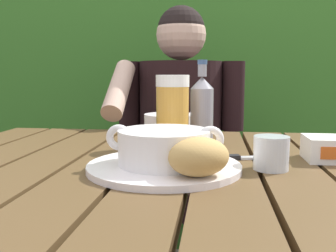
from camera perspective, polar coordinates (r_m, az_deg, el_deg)
dining_table at (r=0.78m, az=-1.01°, el=-13.56°), size 1.11×0.94×0.77m
hedge_backdrop at (r=2.30m, az=9.43°, el=9.59°), size 3.68×0.99×2.36m
chair_near_diner at (r=1.70m, az=2.35°, el=-8.59°), size 0.42×0.46×0.93m
person_eating at (r=1.45m, az=1.66°, el=-1.66°), size 0.48×0.47×1.21m
serving_plate at (r=0.72m, az=-0.60°, el=-6.16°), size 0.29×0.29×0.01m
soup_bowl at (r=0.71m, az=-0.60°, el=-3.02°), size 0.22×0.17×0.07m
bread_roll at (r=0.63m, az=4.67°, el=-4.65°), size 0.13×0.12×0.07m
beer_glass at (r=0.93m, az=0.80°, el=2.28°), size 0.08×0.08×0.18m
beer_bottle at (r=0.98m, az=5.12°, el=2.62°), size 0.06×0.06×0.22m
water_glass_small at (r=0.74m, az=15.32°, el=-4.00°), size 0.07×0.07×0.06m
butter_tub at (r=0.87m, az=24.03°, el=-3.15°), size 0.13×0.10×0.05m
table_knife at (r=0.82m, az=10.52°, el=-4.70°), size 0.17×0.06×0.01m
diner_bowl at (r=1.10m, az=0.19°, el=0.15°), size 0.15×0.15×0.06m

